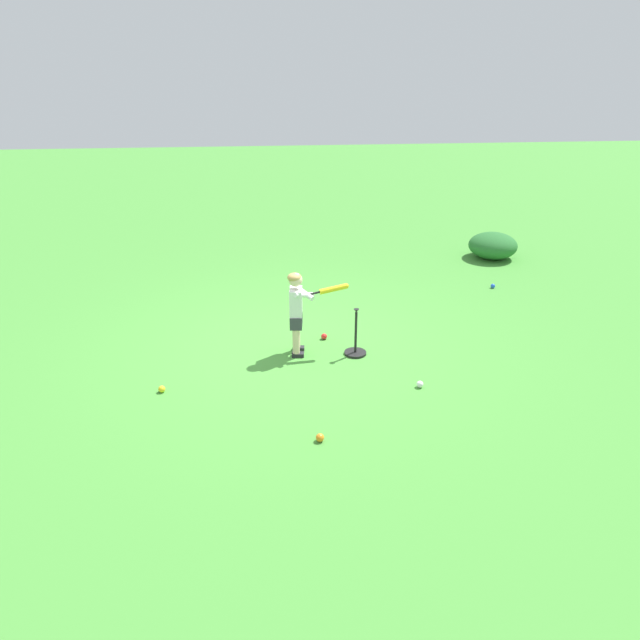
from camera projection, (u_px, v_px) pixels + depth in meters
name	position (u px, v px, depth m)	size (l,w,h in m)	color
ground_plane	(295.00, 344.00, 7.74)	(40.00, 40.00, 0.00)	#479338
child_batter	(298.00, 306.00, 7.23)	(0.33, 0.77, 1.08)	#232328
play_ball_far_right	(162.00, 389.00, 6.59)	(0.08, 0.08, 0.08)	yellow
play_ball_near_batter	(420.00, 384.00, 6.69)	(0.08, 0.08, 0.08)	white
play_ball_center_lawn	(324.00, 336.00, 7.85)	(0.08, 0.08, 0.08)	red
play_ball_by_bucket	(320.00, 438.00, 5.73)	(0.08, 0.08, 0.08)	orange
play_ball_behind_batter	(493.00, 286.00, 9.63)	(0.07, 0.07, 0.07)	blue
batting_tee	(355.00, 347.00, 7.43)	(0.28, 0.28, 0.62)	black
shrub_left_background	(493.00, 246.00, 11.03)	(0.89, 0.90, 0.48)	#286B2D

